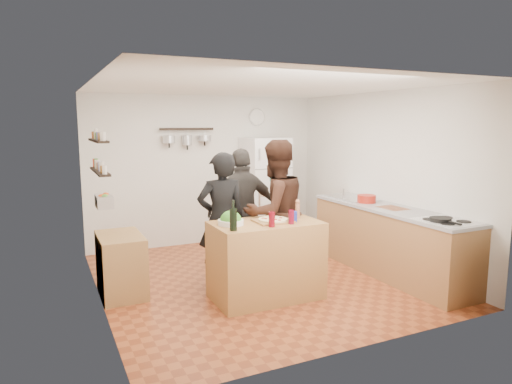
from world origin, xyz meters
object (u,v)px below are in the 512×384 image
person_back (243,210)px  fridge (265,190)px  skillet (440,220)px  prep_island (266,260)px  wine_bottle (233,219)px  counter_run (389,241)px  person_center (275,212)px  wall_clock (257,117)px  side_table (121,265)px  salt_canister (294,217)px  red_bowl (367,199)px  salad_bowl (231,222)px  pepper_mill (298,211)px  person_left (222,220)px

person_back → fridge: bearing=-123.1°
skillet → person_back: bearing=130.7°
prep_island → person_back: bearing=81.0°
wine_bottle → counter_run: bearing=7.1°
prep_island → person_center: 0.71m
wine_bottle → person_back: person_back is taller
wall_clock → side_table: bearing=-145.1°
prep_island → salt_canister: salt_canister is taller
wine_bottle → skillet: wine_bottle is taller
red_bowl → fridge: bearing=110.6°
person_back → counter_run: person_back is taller
salad_bowl → pepper_mill: (0.87, 0.00, 0.06)m
prep_island → red_bowl: (1.87, 0.52, 0.52)m
salt_canister → skillet: size_ratio=0.51×
wine_bottle → side_table: size_ratio=0.30×
counter_run → person_left: bearing=166.5°
person_back → pepper_mill: bearing=109.8°
salad_bowl → wine_bottle: 0.30m
prep_island → salad_bowl: bearing=173.2°
salad_bowl → side_table: size_ratio=0.37×
counter_run → fridge: fridge is taller
side_table → red_bowl: bearing=-5.4°
person_left → fridge: bearing=-125.6°
pepper_mill → person_left: size_ratio=0.11×
person_back → prep_island: bearing=84.8°
pepper_mill → person_left: (-0.77, 0.57, -0.15)m
person_back → wall_clock: bearing=-117.2°
salt_canister → person_left: size_ratio=0.07×
salt_canister → person_left: (-0.62, 0.74, -0.12)m
prep_island → wall_clock: wall_clock is taller
person_back → person_left: bearing=45.6°
red_bowl → pepper_mill: bearing=-161.7°
salt_canister → red_bowl: salt_canister is taller
wine_bottle → pepper_mill: wine_bottle is taller
wine_bottle → fridge: (1.67, 2.60, -0.13)m
skillet → wall_clock: 3.83m
salad_bowl → red_bowl: red_bowl is taller
wall_clock → salt_canister: bearing=-107.0°
skillet → person_center: bearing=138.9°
skillet → side_table: bearing=152.9°
prep_island → pepper_mill: 0.71m
pepper_mill → side_table: size_ratio=0.23×
prep_island → wine_bottle: size_ratio=5.20×
counter_run → person_center: bearing=167.8°
side_table → salt_canister: bearing=-27.7°
pepper_mill → red_bowl: pepper_mill is taller
pepper_mill → counter_run: size_ratio=0.07×
person_left → salt_canister: bearing=134.3°
counter_run → side_table: (-3.44, 0.76, -0.09)m
salt_canister → wine_bottle: bearing=-172.9°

